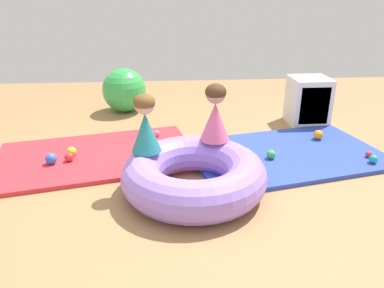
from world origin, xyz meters
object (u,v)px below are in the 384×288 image
inflatable_cushion (194,175)px  play_ball_red_second (369,154)px  play_ball_teal (373,159)px  storage_cube (309,101)px  play_ball_orange (318,135)px  play_ball_pink (157,133)px  exercise_ball_large (124,90)px  play_ball_blue (51,159)px  child_in_pink (215,113)px  play_ball_red (69,157)px  play_ball_green (271,154)px  play_ball_yellow (72,151)px  child_in_teal (145,124)px

inflatable_cushion → play_ball_red_second: bearing=15.2°
play_ball_teal → storage_cube: bearing=98.4°
play_ball_orange → play_ball_red_second: 0.57m
play_ball_orange → play_ball_pink: (-1.72, 0.21, -0.01)m
exercise_ball_large → storage_cube: (2.25, -0.68, -0.01)m
play_ball_blue → exercise_ball_large: size_ratio=0.18×
child_in_pink → play_ball_red: 1.43m
play_ball_green → play_ball_red_second: 0.94m
play_ball_orange → play_ball_blue: size_ratio=0.99×
inflatable_cushion → child_in_pink: 0.56m
play_ball_pink → play_ball_teal: (1.99, -0.82, 0.00)m
play_ball_teal → play_ball_orange: bearing=114.6°
play_ball_red → play_ball_teal: size_ratio=1.04×
inflatable_cushion → play_ball_red_second: (1.71, 0.46, -0.09)m
play_ball_orange → play_ball_teal: 0.67m
play_ball_blue → storage_cube: (2.77, 1.00, 0.19)m
exercise_ball_large → play_ball_teal: bearing=-38.0°
play_ball_yellow → storage_cube: bearing=17.7°
play_ball_teal → play_ball_red_second: bearing=78.1°
child_in_pink → play_ball_yellow: 1.45m
play_ball_green → storage_cube: (0.73, 1.05, 0.20)m
play_ball_teal → storage_cube: (-0.18, 1.21, 0.20)m
child_in_pink → play_ball_red: (-1.32, 0.25, -0.48)m
play_ball_red → play_ball_blue: bearing=-161.6°
play_ball_green → play_ball_red_second: (0.94, -0.04, -0.01)m
child_in_teal → play_ball_green: size_ratio=5.48×
play_ball_orange → storage_cube: 0.64m
play_ball_teal → play_ball_red: bearing=174.7°
child_in_teal → play_ball_teal: 2.12m
play_ball_pink → play_ball_green: play_ball_green is taller
child_in_pink → play_ball_teal: (1.48, -0.00, -0.48)m
play_ball_pink → storage_cube: storage_cube is taller
play_ball_blue → play_ball_orange: bearing=8.5°
play_ball_green → child_in_pink: bearing=-164.0°
child_in_pink → play_ball_orange: 1.42m
child_in_pink → play_ball_blue: child_in_pink is taller
storage_cube → play_ball_orange: bearing=-99.4°
child_in_teal → play_ball_red: bearing=-18.5°
child_in_pink → play_ball_pink: bearing=40.0°
child_in_teal → play_ball_blue: (-0.89, 0.40, -0.46)m
play_ball_orange → play_ball_teal: play_ball_orange is taller
play_ball_red_second → play_ball_green: bearing=177.6°
play_ball_red → play_ball_red_second: 2.83m
exercise_ball_large → play_ball_red_second: bearing=-35.8°
child_in_pink → play_ball_pink: 1.08m
play_ball_teal → storage_cube: 1.24m
inflatable_cushion → play_ball_pink: bearing=105.0°
child_in_teal → play_ball_red_second: size_ratio=7.75×
play_ball_blue → play_ball_yellow: bearing=48.7°
play_ball_red_second → exercise_ball_large: bearing=144.2°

